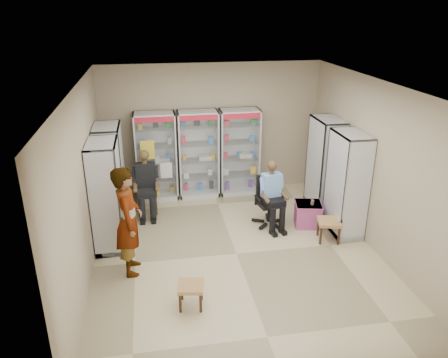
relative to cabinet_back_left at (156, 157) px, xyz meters
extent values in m
plane|color=#C2B286|center=(1.30, -2.73, -1.00)|extent=(6.00, 6.00, 0.00)
cube|color=tan|center=(1.30, 0.27, 0.50)|extent=(5.00, 0.02, 3.00)
cube|color=tan|center=(1.30, -5.73, 0.50)|extent=(5.00, 0.02, 3.00)
cube|color=tan|center=(-1.20, -2.73, 0.50)|extent=(0.02, 6.00, 3.00)
cube|color=tan|center=(3.80, -2.73, 0.50)|extent=(0.02, 6.00, 3.00)
cube|color=silver|center=(1.30, -2.73, 2.00)|extent=(5.00, 6.00, 0.02)
cube|color=#A0A2A7|center=(0.00, 0.00, 0.00)|extent=(0.90, 0.50, 2.00)
cube|color=#A9ACB0|center=(0.95, 0.00, 0.00)|extent=(0.90, 0.50, 2.00)
cube|color=#ADAFB5|center=(1.90, 0.00, 0.00)|extent=(0.90, 0.50, 2.00)
cube|color=silver|center=(3.53, -1.13, 0.00)|extent=(0.90, 0.50, 2.00)
cube|color=#A9ABB0|center=(3.53, -2.23, 0.00)|extent=(0.90, 0.50, 2.00)
cube|color=silver|center=(-0.93, -0.93, 0.00)|extent=(0.90, 0.50, 2.00)
cube|color=#A9ADB0|center=(-0.93, -2.03, 0.00)|extent=(0.90, 0.50, 2.00)
cube|color=#321B13|center=(-0.25, -0.73, -0.53)|extent=(0.42, 0.42, 0.94)
cube|color=black|center=(2.17, -1.71, -0.49)|extent=(0.64, 0.64, 1.02)
cube|color=#A44189|center=(2.94, -1.89, -0.76)|extent=(0.59, 0.57, 0.48)
cylinder|color=#5D1208|center=(2.99, -1.94, -0.47)|extent=(0.07, 0.07, 0.10)
cube|color=#AD8349|center=(3.11, -2.53, -0.79)|extent=(0.50, 0.50, 0.42)
cube|color=#9E6E43|center=(0.35, -4.04, -0.81)|extent=(0.42, 0.42, 0.37)
imported|color=gray|center=(-0.53, -2.94, -0.07)|extent=(0.45, 0.68, 1.86)
camera|label=1|loc=(-0.07, -9.38, 3.18)|focal=35.00mm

